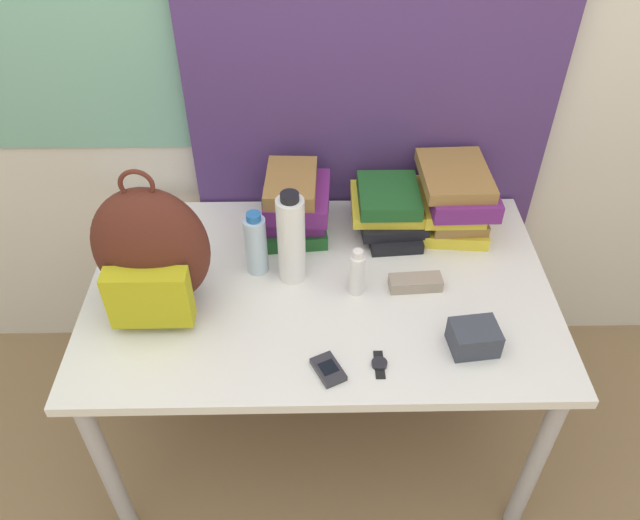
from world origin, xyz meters
The scene contains 14 objects.
wall_back centered at (0.00, 0.91, 1.25)m, with size 6.00×0.06×2.50m.
curtain_blue centered at (0.17, 0.86, 1.25)m, with size 1.13×0.04×2.50m.
desk centered at (0.00, 0.41, 0.64)m, with size 1.33×0.83×0.71m.
backpack centered at (-0.44, 0.36, 0.90)m, with size 0.31×0.23×0.44m.
book_stack_left centered at (-0.08, 0.67, 0.81)m, with size 0.23×0.25×0.21m.
book_stack_center centered at (0.22, 0.68, 0.79)m, with size 0.24×0.27×0.15m.
book_stack_right centered at (0.42, 0.68, 0.83)m, with size 0.23×0.28×0.21m.
water_bottle centered at (-0.18, 0.49, 0.81)m, with size 0.06×0.06×0.21m.
sports_bottle centered at (-0.08, 0.46, 0.86)m, with size 0.08×0.08×0.30m.
sunscreen_bottle centered at (0.10, 0.39, 0.78)m, with size 0.04×0.04×0.15m.
cell_phone centered at (0.02, 0.10, 0.72)m, with size 0.09×0.11×0.02m.
sunglasses_case centered at (0.27, 0.40, 0.73)m, with size 0.15×0.07×0.04m.
camera_pouch centered at (0.39, 0.18, 0.75)m, with size 0.13×0.11×0.07m.
wristwatch centered at (0.15, 0.12, 0.72)m, with size 0.04×0.09×0.01m.
Camera 1 is at (-0.02, -0.88, 1.97)m, focal length 35.00 mm.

